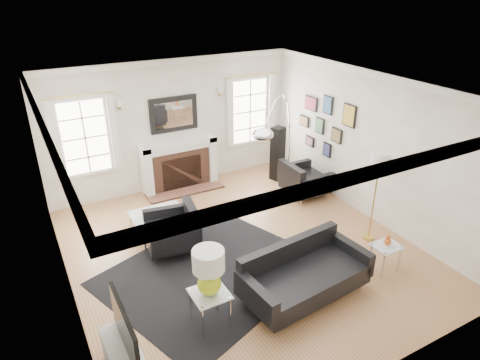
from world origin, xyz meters
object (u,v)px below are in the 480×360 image
coffee_table (160,218)px  arc_floor_lamp (278,150)px  sofa (303,275)px  gourd_lamp (209,269)px  armchair_right (303,181)px  armchair_left (175,231)px  fireplace (180,165)px

coffee_table → arc_floor_lamp: bearing=-5.5°
sofa → gourd_lamp: bearing=176.3°
sofa → coffee_table: 2.79m
armchair_right → arc_floor_lamp: arc_floor_lamp is taller
armchair_left → gourd_lamp: 2.01m
armchair_left → armchair_right: (3.10, 0.55, 0.00)m
arc_floor_lamp → gourd_lamp: bearing=-138.7°
fireplace → gourd_lamp: size_ratio=2.54×
gourd_lamp → coffee_table: bearing=86.5°
fireplace → coffee_table: bearing=-121.5°
armchair_left → fireplace: bearing=66.2°
sofa → arc_floor_lamp: 2.65m
gourd_lamp → arc_floor_lamp: bearing=41.3°
fireplace → gourd_lamp: gourd_lamp is taller
sofa → armchair_left: bearing=121.0°
arc_floor_lamp → fireplace: bearing=122.3°
fireplace → gourd_lamp: (-1.21, -4.11, 0.37)m
fireplace → armchair_left: (-0.97, -2.19, -0.19)m
fireplace → arc_floor_lamp: (1.24, -1.96, 0.79)m
armchair_right → arc_floor_lamp: 1.36m
arc_floor_lamp → coffee_table: bearing=174.5°
gourd_lamp → arc_floor_lamp: arc_floor_lamp is taller
sofa → coffee_table: bearing=117.8°
sofa → arc_floor_lamp: bearing=66.0°
fireplace → armchair_right: 2.70m
fireplace → armchair_right: (2.14, -1.64, -0.19)m
fireplace → sofa: size_ratio=0.85×
coffee_table → armchair_left: bearing=-78.2°
armchair_left → coffee_table: armchair_left is taller
sofa → coffee_table: size_ratio=2.11×
coffee_table → arc_floor_lamp: size_ratio=0.39×
coffee_table → armchair_right: bearing=1.7°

